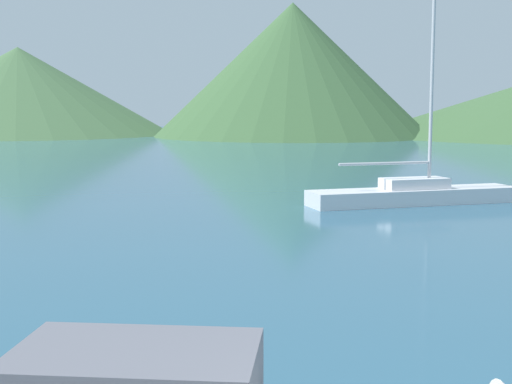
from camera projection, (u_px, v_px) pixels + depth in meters
name	position (u px, v px, depth m)	size (l,w,h in m)	color
sailboat_inner	(414.00, 192.00, 24.55)	(7.69, 2.96, 9.24)	silver
hill_central	(19.00, 91.00, 86.05)	(36.83, 36.83, 10.47)	#476B42
hill_east	(292.00, 70.00, 80.37)	(31.35, 31.35, 14.93)	#3D6038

